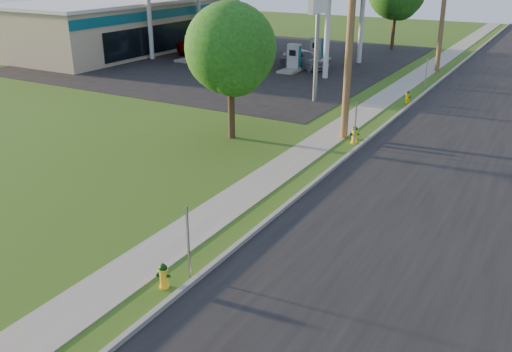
{
  "coord_description": "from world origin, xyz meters",
  "views": [
    {
      "loc": [
        7.57,
        -5.19,
        7.53
      ],
      "look_at": [
        0.0,
        8.0,
        1.4
      ],
      "focal_mm": 38.0,
      "sensor_mm": 36.0,
      "label": 1
    }
  ],
  "objects": [
    {
      "name": "road",
      "position": [
        4.5,
        10.0,
        0.01
      ],
      "size": [
        8.0,
        120.0,
        0.02
      ],
      "primitive_type": "cube",
      "color": "black",
      "rests_on": "ground"
    },
    {
      "name": "curb",
      "position": [
        0.5,
        10.0,
        0.07
      ],
      "size": [
        0.15,
        120.0,
        0.15
      ],
      "primitive_type": "cube",
      "color": "gray",
      "rests_on": "ground"
    },
    {
      "name": "sidewalk",
      "position": [
        -1.25,
        10.0,
        0.01
      ],
      "size": [
        1.5,
        120.0,
        0.03
      ],
      "primitive_type": "cube",
      "color": "gray",
      "rests_on": "ground"
    },
    {
      "name": "forecourt",
      "position": [
        -16.0,
        32.0,
        0.01
      ],
      "size": [
        26.0,
        28.0,
        0.02
      ],
      "primitive_type": "cube",
      "color": "black",
      "rests_on": "ground"
    },
    {
      "name": "utility_pole_mid",
      "position": [
        -0.6,
        17.0,
        4.95
      ],
      "size": [
        1.4,
        0.32,
        9.8
      ],
      "color": "brown",
      "rests_on": "ground"
    },
    {
      "name": "utility_pole_far",
      "position": [
        -0.6,
        35.0,
        4.8
      ],
      "size": [
        1.4,
        0.32,
        9.5
      ],
      "color": "brown",
      "rests_on": "ground"
    },
    {
      "name": "sign_post_near",
      "position": [
        0.25,
        4.2,
        1.0
      ],
      "size": [
        0.05,
        0.04,
        2.0
      ],
      "primitive_type": "cube",
      "color": "gray",
      "rests_on": "ground"
    },
    {
      "name": "sign_post_mid",
      "position": [
        0.25,
        16.0,
        1.0
      ],
      "size": [
        0.05,
        0.04,
        2.0
      ],
      "primitive_type": "cube",
      "color": "gray",
      "rests_on": "ground"
    },
    {
      "name": "sign_post_far",
      "position": [
        0.25,
        28.2,
        1.0
      ],
      "size": [
        0.05,
        0.04,
        2.0
      ],
      "primitive_type": "cube",
      "color": "gray",
      "rests_on": "ground"
    },
    {
      "name": "fuel_pump_nw",
      "position": [
        -18.5,
        30.0,
        0.72
      ],
      "size": [
        1.2,
        3.2,
        1.9
      ],
      "color": "gray",
      "rests_on": "ground"
    },
    {
      "name": "fuel_pump_ne",
      "position": [
        -9.5,
        30.0,
        0.72
      ],
      "size": [
        1.2,
        3.2,
        1.9
      ],
      "color": "gray",
      "rests_on": "ground"
    },
    {
      "name": "fuel_pump_sw",
      "position": [
        -18.5,
        34.0,
        0.72
      ],
      "size": [
        1.2,
        3.2,
        1.9
      ],
      "color": "gray",
      "rests_on": "ground"
    },
    {
      "name": "fuel_pump_se",
      "position": [
        -9.5,
        34.0,
        0.72
      ],
      "size": [
        1.2,
        3.2,
        1.9
      ],
      "color": "gray",
      "rests_on": "ground"
    },
    {
      "name": "convenience_store",
      "position": [
        -26.98,
        32.0,
        2.13
      ],
      "size": [
        10.4,
        22.4,
        4.25
      ],
      "color": "#C2AB8A",
      "rests_on": "ground"
    },
    {
      "name": "price_pylon",
      "position": [
        -4.5,
        22.5,
        5.43
      ],
      "size": [
        0.34,
        2.04,
        6.85
      ],
      "color": "gray",
      "rests_on": "ground"
    },
    {
      "name": "tree_verge",
      "position": [
        -4.89,
        14.43,
        3.82
      ],
      "size": [
        3.92,
        3.92,
        5.94
      ],
      "color": "#342217",
      "rests_on": "ground"
    },
    {
      "name": "hydrant_near",
      "position": [
        -0.03,
        3.52,
        0.33
      ],
      "size": [
        0.36,
        0.32,
        0.68
      ],
      "color": "yellow",
      "rests_on": "ground"
    },
    {
      "name": "hydrant_mid",
      "position": [
        0.07,
        16.52,
        0.39
      ],
      "size": [
        0.41,
        0.37,
        0.8
      ],
      "color": "yellow",
      "rests_on": "ground"
    },
    {
      "name": "hydrant_far",
      "position": [
        0.16,
        24.68,
        0.36
      ],
      "size": [
        0.38,
        0.34,
        0.73
      ],
      "color": "yellow",
      "rests_on": "ground"
    },
    {
      "name": "car_red",
      "position": [
        -18.05,
        31.44,
        0.81
      ],
      "size": [
        6.37,
        4.55,
        1.61
      ],
      "primitive_type": "imported",
      "rotation": [
        0.0,
        0.0,
        1.21
      ],
      "color": "#690708",
      "rests_on": "ground"
    },
    {
      "name": "car_silver",
      "position": [
        -9.21,
        31.14,
        0.7
      ],
      "size": [
        4.43,
        3.04,
        1.4
      ],
      "primitive_type": "imported",
      "rotation": [
        0.0,
        0.0,
        1.2
      ],
      "color": "#A0A2A7",
      "rests_on": "ground"
    }
  ]
}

